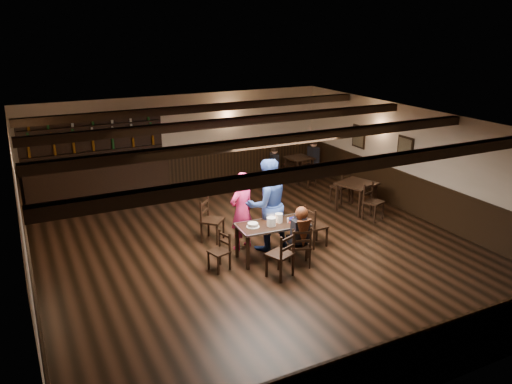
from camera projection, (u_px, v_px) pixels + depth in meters
name	position (u px, v px, depth m)	size (l,w,h in m)	color
ground	(257.00, 247.00, 10.88)	(10.00, 10.00, 0.00)	black
room_shell	(256.00, 170.00, 10.35)	(9.02, 10.02, 2.71)	beige
dining_table	(273.00, 228.00, 10.22)	(1.50, 0.83, 0.75)	black
chair_near_left	(283.00, 252.00, 9.42)	(0.56, 0.55, 0.94)	black
chair_near_right	(301.00, 244.00, 9.85)	(0.51, 0.50, 0.87)	black
chair_end_left	(222.00, 248.00, 9.81)	(0.43, 0.44, 0.78)	black
chair_end_right	(313.00, 223.00, 10.79)	(0.43, 0.45, 0.91)	black
chair_far_pushed	(209.00, 216.00, 11.07)	(0.63, 0.63, 0.97)	black
woman_pink	(242.00, 211.00, 10.59)	(0.62, 0.41, 1.71)	#EE3552
man_blue	(267.00, 204.00, 10.57)	(0.97, 0.76, 2.00)	navy
seated_person	(301.00, 227.00, 9.80)	(0.34, 0.51, 0.83)	black
cake	(253.00, 225.00, 10.03)	(0.26, 0.26, 0.09)	white
plate_stack_a	(271.00, 222.00, 10.08)	(0.19, 0.19, 0.18)	white
plate_stack_b	(279.00, 218.00, 10.26)	(0.16, 0.16, 0.19)	white
tea_light	(272.00, 221.00, 10.29)	(0.04, 0.04, 0.06)	#A5A8AD
salt_shaker	(288.00, 220.00, 10.25)	(0.04, 0.04, 0.10)	silver
pepper_shaker	(293.00, 220.00, 10.28)	(0.04, 0.04, 0.09)	#A5A8AD
drink_glass	(280.00, 217.00, 10.39)	(0.08, 0.08, 0.12)	silver
menu_red	(298.00, 222.00, 10.30)	(0.34, 0.24, 0.00)	maroon
menu_blue	(295.00, 218.00, 10.47)	(0.30, 0.21, 0.00)	#0E0E46
bar_counter	(98.00, 174.00, 13.59)	(3.96, 0.70, 2.20)	black
back_table_a	(357.00, 187.00, 12.81)	(1.09, 1.09, 0.75)	black
back_table_b	(299.00, 161.00, 15.24)	(0.80, 0.80, 0.75)	black
bg_patron_left	(274.00, 158.00, 14.87)	(0.27, 0.37, 0.69)	black
bg_patron_right	(313.00, 152.00, 15.39)	(0.26, 0.39, 0.79)	black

